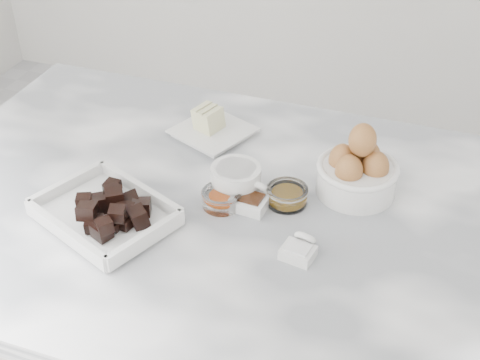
% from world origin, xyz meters
% --- Properties ---
extents(marble_slab, '(1.20, 0.80, 0.04)m').
position_xyz_m(marble_slab, '(0.00, 0.00, 0.92)').
color(marble_slab, white).
rests_on(marble_slab, cabinet).
extents(chocolate_dish, '(0.28, 0.25, 0.06)m').
position_xyz_m(chocolate_dish, '(-0.18, -0.11, 0.96)').
color(chocolate_dish, white).
rests_on(chocolate_dish, marble_slab).
extents(butter_plate, '(0.18, 0.18, 0.06)m').
position_xyz_m(butter_plate, '(-0.11, 0.21, 0.96)').
color(butter_plate, white).
rests_on(butter_plate, marble_slab).
extents(sugar_ramekin, '(0.09, 0.09, 0.05)m').
position_xyz_m(sugar_ramekin, '(0.01, 0.04, 0.97)').
color(sugar_ramekin, white).
rests_on(sugar_ramekin, marble_slab).
extents(egg_bowl, '(0.15, 0.15, 0.14)m').
position_xyz_m(egg_bowl, '(0.21, 0.12, 0.99)').
color(egg_bowl, white).
rests_on(egg_bowl, marble_slab).
extents(honey_bowl, '(0.08, 0.08, 0.03)m').
position_xyz_m(honey_bowl, '(0.10, 0.04, 0.96)').
color(honey_bowl, white).
rests_on(honey_bowl, marble_slab).
extents(zest_bowl, '(0.07, 0.07, 0.03)m').
position_xyz_m(zest_bowl, '(-0.00, -0.00, 0.96)').
color(zest_bowl, white).
rests_on(zest_bowl, marble_slab).
extents(vanilla_spoon, '(0.07, 0.08, 0.05)m').
position_xyz_m(vanilla_spoon, '(0.05, 0.02, 0.96)').
color(vanilla_spoon, white).
rests_on(vanilla_spoon, marble_slab).
extents(salt_spoon, '(0.06, 0.07, 0.04)m').
position_xyz_m(salt_spoon, '(0.16, -0.08, 0.95)').
color(salt_spoon, white).
rests_on(salt_spoon, marble_slab).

